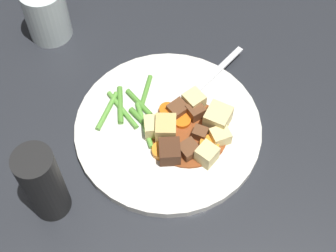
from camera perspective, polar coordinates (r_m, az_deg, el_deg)
The scene contains 29 objects.
ground_plane at distance 0.78m, azimuth 0.00°, elevation -0.55°, with size 3.00×3.00×0.00m, color #26282D.
dinner_plate at distance 0.77m, azimuth 0.00°, elevation -0.28°, with size 0.28×0.28×0.01m, color white.
stew_sauce at distance 0.76m, azimuth 2.30°, elevation -0.80°, with size 0.12×0.12×0.00m, color brown.
carrot_slice_0 at distance 0.74m, azimuth 4.67°, elevation -2.16°, with size 0.03×0.03×0.01m, color orange.
carrot_slice_1 at distance 0.77m, azimuth 1.61°, elevation 0.58°, with size 0.03×0.03×0.01m, color orange.
carrot_slice_2 at distance 0.74m, azimuth -0.89°, elevation -2.77°, with size 0.03×0.03×0.01m, color orange.
carrot_slice_3 at distance 0.76m, azimuth -0.78°, elevation 0.28°, with size 0.03×0.03×0.01m, color orange.
carrot_slice_4 at distance 0.78m, azimuth -0.08°, elevation 1.76°, with size 0.02×0.02×0.01m, color orange.
potato_chunk_0 at distance 0.73m, azimuth 4.40°, elevation -3.22°, with size 0.03×0.03×0.03m, color #EAD68C.
potato_chunk_1 at distance 0.75m, azimuth 5.89°, elevation -1.16°, with size 0.02×0.03×0.02m, color #EAD68C.
potato_chunk_2 at distance 0.78m, azimuth 2.93°, elevation 2.84°, with size 0.03×0.03×0.03m, color #EAD68C.
potato_chunk_3 at distance 0.75m, azimuth -1.66°, elevation -0.11°, with size 0.03×0.03×0.03m, color #EAD68C.
potato_chunk_4 at distance 0.74m, azimuth -0.42°, elevation -0.30°, with size 0.03×0.03×0.04m, color #DBBC6B.
potato_chunk_5 at distance 0.76m, azimuth 5.63°, elevation 0.90°, with size 0.04×0.03×0.03m, color #EAD68C.
meat_chunk_0 at distance 0.77m, azimuth 1.12°, elevation 1.84°, with size 0.03×0.02×0.02m, color brown.
meat_chunk_1 at distance 0.73m, azimuth 0.19°, elevation -2.90°, with size 0.03×0.03×0.03m, color #4C2B19.
meat_chunk_2 at distance 0.77m, azimuth 3.11°, elevation 1.64°, with size 0.02×0.02×0.02m, color brown.
meat_chunk_3 at distance 0.75m, azimuth 3.63°, elevation -0.86°, with size 0.02×0.02×0.02m, color brown.
meat_chunk_4 at distance 0.74m, azimuth 2.36°, elevation -2.69°, with size 0.03×0.03×0.02m, color brown.
green_bean_0 at distance 0.76m, azimuth -2.69°, elevation 0.13°, with size 0.01×0.01×0.08m, color #66AD42.
green_bean_1 at distance 0.80m, azimuth -2.48°, elevation 4.01°, with size 0.01×0.01×0.06m, color #599E38.
green_bean_2 at distance 0.78m, azimuth -5.15°, elevation 1.83°, with size 0.01×0.01×0.08m, color #66AD42.
green_bean_3 at distance 0.79m, azimuth -3.30°, elevation 2.66°, with size 0.01×0.01×0.06m, color #599E38.
green_bean_4 at distance 0.77m, azimuth -2.97°, elevation 0.86°, with size 0.01×0.01×0.05m, color #599E38.
green_bean_5 at distance 0.78m, azimuth -6.87°, elevation 1.71°, with size 0.01×0.01×0.07m, color #66AD42.
green_bean_6 at distance 0.79m, azimuth -5.40°, elevation 2.38°, with size 0.01×0.01×0.07m, color #599E38.
fork at distance 0.81m, azimuth 4.25°, elevation 4.93°, with size 0.10×0.16×0.00m.
water_glass at distance 0.89m, azimuth -13.57°, elevation 12.32°, with size 0.07×0.07×0.10m, color silver.
pepper_mill at distance 0.68m, azimuth -13.89°, elevation -6.33°, with size 0.05×0.05×0.14m, color black.
Camera 1 is at (0.08, -0.39, 0.67)m, focal length 54.10 mm.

